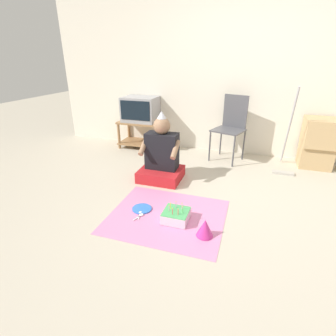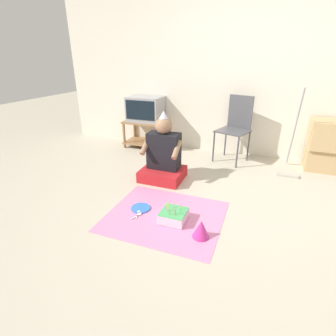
{
  "view_description": "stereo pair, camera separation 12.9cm",
  "coord_description": "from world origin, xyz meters",
  "px_view_note": "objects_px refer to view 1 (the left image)",
  "views": [
    {
      "loc": [
        0.18,
        -2.35,
        1.49
      ],
      "look_at": [
        -0.65,
        0.17,
        0.35
      ],
      "focal_mm": 28.0,
      "sensor_mm": 36.0,
      "label": 1
    },
    {
      "loc": [
        0.3,
        -2.31,
        1.49
      ],
      "look_at": [
        -0.65,
        0.17,
        0.35
      ],
      "focal_mm": 28.0,
      "sensor_mm": 36.0,
      "label": 2
    }
  ],
  "objects_px": {
    "tv": "(140,109)",
    "birthday_cake": "(176,215)",
    "party_hat_blue": "(205,228)",
    "paper_plate": "(142,209)",
    "cardboard_box_stack": "(318,142)",
    "folding_chair": "(231,124)",
    "person_seated": "(161,157)",
    "dust_mop": "(286,148)"
  },
  "relations": [
    {
      "from": "tv",
      "to": "birthday_cake",
      "type": "xyz_separation_m",
      "value": [
        1.22,
        -1.98,
        -0.61
      ]
    },
    {
      "from": "cardboard_box_stack",
      "to": "party_hat_blue",
      "type": "bearing_deg",
      "value": -119.8
    },
    {
      "from": "person_seated",
      "to": "tv",
      "type": "bearing_deg",
      "value": 124.53
    },
    {
      "from": "dust_mop",
      "to": "party_hat_blue",
      "type": "relative_size",
      "value": 7.02
    },
    {
      "from": "birthday_cake",
      "to": "paper_plate",
      "type": "relative_size",
      "value": 1.2
    },
    {
      "from": "person_seated",
      "to": "cardboard_box_stack",
      "type": "bearing_deg",
      "value": 28.61
    },
    {
      "from": "person_seated",
      "to": "dust_mop",
      "type": "bearing_deg",
      "value": 26.58
    },
    {
      "from": "tv",
      "to": "person_seated",
      "type": "distance_m",
      "value": 1.39
    },
    {
      "from": "folding_chair",
      "to": "cardboard_box_stack",
      "type": "relative_size",
      "value": 1.38
    },
    {
      "from": "tv",
      "to": "person_seated",
      "type": "xyz_separation_m",
      "value": [
        0.76,
        -1.11,
        -0.37
      ]
    },
    {
      "from": "dust_mop",
      "to": "paper_plate",
      "type": "relative_size",
      "value": 5.66
    },
    {
      "from": "cardboard_box_stack",
      "to": "birthday_cake",
      "type": "height_order",
      "value": "cardboard_box_stack"
    },
    {
      "from": "tv",
      "to": "cardboard_box_stack",
      "type": "distance_m",
      "value": 2.75
    },
    {
      "from": "tv",
      "to": "cardboard_box_stack",
      "type": "xyz_separation_m",
      "value": [
        2.73,
        -0.03,
        -0.3
      ]
    },
    {
      "from": "tv",
      "to": "folding_chair",
      "type": "distance_m",
      "value": 1.53
    },
    {
      "from": "person_seated",
      "to": "birthday_cake",
      "type": "distance_m",
      "value": 1.01
    },
    {
      "from": "cardboard_box_stack",
      "to": "birthday_cake",
      "type": "bearing_deg",
      "value": -127.87
    },
    {
      "from": "tv",
      "to": "party_hat_blue",
      "type": "xyz_separation_m",
      "value": [
        1.53,
        -2.13,
        -0.58
      ]
    },
    {
      "from": "cardboard_box_stack",
      "to": "paper_plate",
      "type": "relative_size",
      "value": 3.41
    },
    {
      "from": "person_seated",
      "to": "birthday_cake",
      "type": "relative_size",
      "value": 3.58
    },
    {
      "from": "party_hat_blue",
      "to": "cardboard_box_stack",
      "type": "bearing_deg",
      "value": 60.2
    },
    {
      "from": "birthday_cake",
      "to": "paper_plate",
      "type": "distance_m",
      "value": 0.41
    },
    {
      "from": "party_hat_blue",
      "to": "birthday_cake",
      "type": "bearing_deg",
      "value": 154.29
    },
    {
      "from": "folding_chair",
      "to": "tv",
      "type": "bearing_deg",
      "value": 176.33
    },
    {
      "from": "person_seated",
      "to": "paper_plate",
      "type": "bearing_deg",
      "value": -85.83
    },
    {
      "from": "tv",
      "to": "party_hat_blue",
      "type": "bearing_deg",
      "value": -54.32
    },
    {
      "from": "dust_mop",
      "to": "person_seated",
      "type": "bearing_deg",
      "value": -153.42
    },
    {
      "from": "party_hat_blue",
      "to": "paper_plate",
      "type": "bearing_deg",
      "value": 162.05
    },
    {
      "from": "tv",
      "to": "birthday_cake",
      "type": "distance_m",
      "value": 2.4
    },
    {
      "from": "folding_chair",
      "to": "dust_mop",
      "type": "bearing_deg",
      "value": -17.2
    },
    {
      "from": "birthday_cake",
      "to": "party_hat_blue",
      "type": "xyz_separation_m",
      "value": [
        0.31,
        -0.15,
        0.03
      ]
    },
    {
      "from": "tv",
      "to": "party_hat_blue",
      "type": "distance_m",
      "value": 2.69
    },
    {
      "from": "paper_plate",
      "to": "dust_mop",
      "type": "bearing_deg",
      "value": 46.57
    },
    {
      "from": "birthday_cake",
      "to": "cardboard_box_stack",
      "type": "bearing_deg",
      "value": 52.13
    },
    {
      "from": "tv",
      "to": "cardboard_box_stack",
      "type": "relative_size",
      "value": 0.81
    },
    {
      "from": "tv",
      "to": "paper_plate",
      "type": "xyz_separation_m",
      "value": [
        0.82,
        -1.9,
        -0.65
      ]
    },
    {
      "from": "tv",
      "to": "paper_plate",
      "type": "relative_size",
      "value": 2.76
    },
    {
      "from": "cardboard_box_stack",
      "to": "folding_chair",
      "type": "bearing_deg",
      "value": -176.99
    },
    {
      "from": "cardboard_box_stack",
      "to": "dust_mop",
      "type": "bearing_deg",
      "value": -144.79
    },
    {
      "from": "dust_mop",
      "to": "paper_plate",
      "type": "xyz_separation_m",
      "value": [
        -1.48,
        -1.56,
        -0.33
      ]
    },
    {
      "from": "folding_chair",
      "to": "dust_mop",
      "type": "relative_size",
      "value": 0.83
    },
    {
      "from": "folding_chair",
      "to": "person_seated",
      "type": "bearing_deg",
      "value": -126.8
    }
  ]
}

